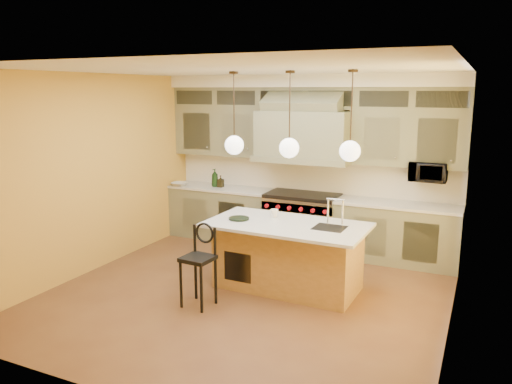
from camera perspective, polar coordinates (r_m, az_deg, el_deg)
The scene contains 18 objects.
floor at distance 6.74m, azimuth -1.07°, elevation -11.62°, with size 5.00×5.00×0.00m, color #57331D.
ceiling at distance 6.20m, azimuth -1.17°, elevation 13.83°, with size 5.00×5.00×0.00m, color white.
wall_back at distance 8.60m, azimuth 6.24°, elevation 3.45°, with size 5.00×5.00×0.00m, color gold.
wall_front at distance 4.28m, azimuth -16.07°, elevation -5.29°, with size 5.00×5.00×0.00m, color gold.
wall_left at distance 7.73m, azimuth -18.02°, elevation 2.03°, with size 5.00×5.00×0.00m, color gold.
wall_right at distance 5.70m, azimuth 22.10°, elevation -1.51°, with size 5.00×5.00×0.00m, color gold.
back_cabinetry at distance 8.35m, azimuth 5.64°, elevation 3.09°, with size 5.00×0.77×2.90m.
range at distance 8.46m, azimuth 5.31°, elevation -3.33°, with size 1.20×0.74×0.96m.
kitchen_island at distance 6.80m, azimuth 3.68°, elevation -7.15°, with size 2.15×1.20×1.35m.
counter_stool at distance 6.28m, azimuth -6.51°, elevation -7.76°, with size 0.39×0.39×1.04m.
microwave at distance 7.94m, azimuth 19.07°, elevation 2.21°, with size 0.54×0.37×0.30m, color black.
oil_bottle_a at distance 9.03m, azimuth -4.73°, elevation 1.63°, with size 0.12×0.13×0.32m, color black.
oil_bottle_b at distance 8.98m, azimuth -4.07°, elevation 1.23°, with size 0.10×0.10×0.21m, color black.
fruit_bowl at distance 9.18m, azimuth -8.75°, elevation 0.89°, with size 0.28×0.28×0.07m, color beige.
cup at distance 6.95m, azimuth 2.10°, elevation -2.44°, with size 0.11×0.11×0.11m, color white.
pendant_left at distance 6.82m, azimuth -2.50°, elevation 5.62°, with size 0.26×0.26×1.11m.
pendant_center at distance 6.49m, azimuth 3.81°, elevation 5.30°, with size 0.26×0.26×1.11m.
pendant_right at distance 6.24m, azimuth 10.69°, elevation 4.88°, with size 0.26×0.26×1.11m.
Camera 1 is at (2.73, -5.56, 2.66)m, focal length 35.00 mm.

